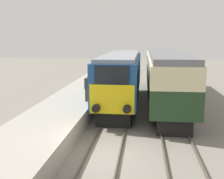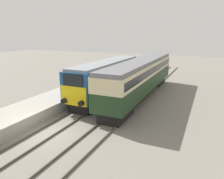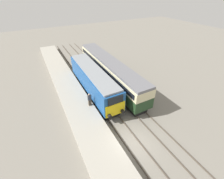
{
  "view_description": "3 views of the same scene",
  "coord_description": "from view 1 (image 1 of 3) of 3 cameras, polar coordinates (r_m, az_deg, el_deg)",
  "views": [
    {
      "loc": [
        1.71,
        -11.43,
        5.12
      ],
      "look_at": [
        0.0,
        3.59,
        2.36
      ],
      "focal_mm": 45.0,
      "sensor_mm": 36.0,
      "label": 1
    },
    {
      "loc": [
        10.05,
        -11.01,
        6.91
      ],
      "look_at": [
        1.7,
        7.59,
        1.6
      ],
      "focal_mm": 35.0,
      "sensor_mm": 36.0,
      "label": 2
    },
    {
      "loc": [
        -6.33,
        -7.53,
        13.37
      ],
      "look_at": [
        1.7,
        7.59,
        1.6
      ],
      "focal_mm": 24.0,
      "sensor_mm": 36.0,
      "label": 3
    }
  ],
  "objects": [
    {
      "name": "ground_plane",
      "position": [
        12.64,
        -1.9,
        -13.58
      ],
      "size": [
        120.0,
        120.0,
        0.0
      ],
      "primitive_type": "plane",
      "color": "slate"
    },
    {
      "name": "platform_left",
      "position": [
        20.59,
        -7.77,
        -2.76
      ],
      "size": [
        3.5,
        50.0,
        0.98
      ],
      "color": "#9E998C",
      "rests_on": "ground_plane"
    },
    {
      "name": "rails_near_track",
      "position": [
        17.27,
        0.53,
        -6.67
      ],
      "size": [
        1.51,
        60.0,
        0.14
      ],
      "color": "#4C4238",
      "rests_on": "ground_plane"
    },
    {
      "name": "rails_far_track",
      "position": [
        17.27,
        11.91,
        -6.9
      ],
      "size": [
        1.5,
        60.0,
        0.14
      ],
      "color": "#4C4238",
      "rests_on": "ground_plane"
    },
    {
      "name": "locomotive",
      "position": [
        21.77,
        1.94,
        2.62
      ],
      "size": [
        2.7,
        13.49,
        3.97
      ],
      "color": "black",
      "rests_on": "ground_plane"
    },
    {
      "name": "passenger_carriage",
      "position": [
        23.26,
        10.64,
        3.64
      ],
      "size": [
        2.75,
        18.2,
        4.1
      ],
      "color": "black",
      "rests_on": "ground_plane"
    },
    {
      "name": "person_on_platform",
      "position": [
        18.7,
        -4.91,
        0.28
      ],
      "size": [
        0.44,
        0.26,
        1.77
      ],
      "color": "#473828",
      "rests_on": "platform_left"
    }
  ]
}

